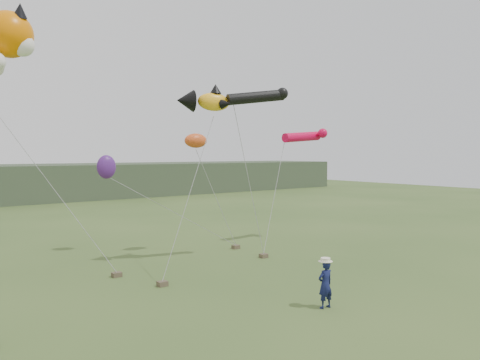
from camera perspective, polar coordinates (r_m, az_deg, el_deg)
name	(u,v)px	position (r m, az deg, el deg)	size (l,w,h in m)	color
ground	(294,301)	(17.49, 6.55, -14.45)	(120.00, 120.00, 0.00)	#385123
festival_attendant	(325,284)	(16.68, 10.36, -12.40)	(0.60, 0.40, 1.66)	#121845
sandbag_anchors	(174,274)	(20.87, -8.04, -11.24)	(13.81, 6.95, 0.20)	brown
fish_kite	(203,101)	(22.39, -4.50, 9.60)	(2.75, 1.82, 1.37)	yellow
tube_kites	(286,119)	(25.82, 5.60, 7.47)	(8.66, 3.54, 2.62)	black
misc_kites	(147,155)	(25.33, -11.29, 3.01)	(4.89, 3.77, 2.41)	#DB511D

